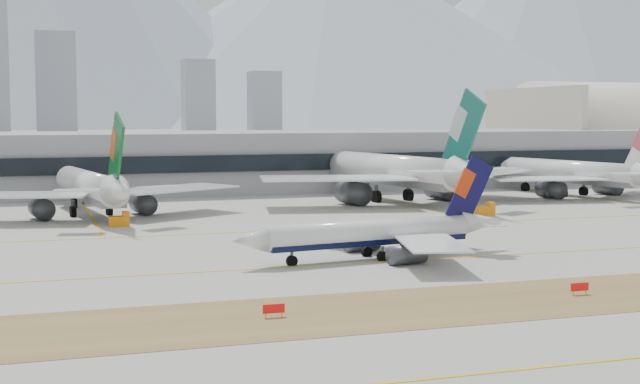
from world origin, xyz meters
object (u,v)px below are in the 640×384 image
object	(u,v)px
taxiing_airliner	(379,234)
widebody_cathay	(395,172)
widebody_china_air	(577,174)
terminal	(203,161)
widebody_eva	(92,188)

from	to	relation	value
taxiing_airliner	widebody_cathay	world-z (taller)	widebody_cathay
widebody_cathay	widebody_china_air	bearing A→B (deg)	-101.55
widebody_cathay	terminal	xyz separation A→B (m)	(-34.96, 45.46, 0.83)
widebody_china_air	terminal	xyz separation A→B (m)	(-81.52, 46.63, 2.13)
terminal	widebody_eva	bearing A→B (deg)	-120.76
widebody_eva	terminal	size ratio (longest dim) A/B	0.20
widebody_cathay	widebody_china_air	size ratio (longest dim) A/B	1.25
widebody_cathay	terminal	world-z (taller)	widebody_cathay
widebody_eva	terminal	distance (m)	62.06
taxiing_airliner	widebody_cathay	distance (m)	78.72
widebody_china_air	taxiing_airliner	bearing A→B (deg)	119.07
widebody_eva	widebody_china_air	distance (m)	113.45
taxiing_airliner	terminal	size ratio (longest dim) A/B	0.15
widebody_eva	widebody_cathay	world-z (taller)	widebody_cathay
taxiing_airliner	terminal	bearing A→B (deg)	-96.91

